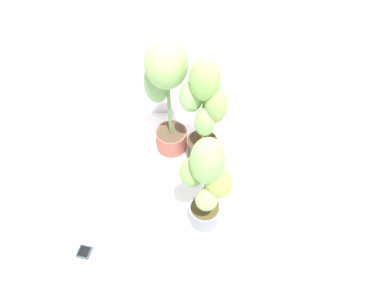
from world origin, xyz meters
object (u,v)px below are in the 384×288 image
potted_plant_back_right (204,114)px  potted_plant_front_right (206,183)px  hygrometer_box (84,252)px  potted_plant_back_center (166,90)px

potted_plant_back_right → potted_plant_front_right: (0.05, -0.51, -0.03)m
potted_plant_front_right → hygrometer_box: (-0.72, -0.29, -0.43)m
hygrometer_box → potted_plant_front_right: bearing=-60.6°
potted_plant_back_center → hygrometer_box: potted_plant_back_center is taller
potted_plant_back_center → hygrometer_box: 1.13m
potted_plant_back_center → potted_plant_front_right: size_ratio=1.17×
potted_plant_back_right → potted_plant_back_center: bearing=158.9°
potted_plant_back_right → hygrometer_box: potted_plant_back_right is taller
potted_plant_back_center → potted_plant_front_right: 0.69m
potted_plant_back_right → hygrometer_box: size_ratio=10.06×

